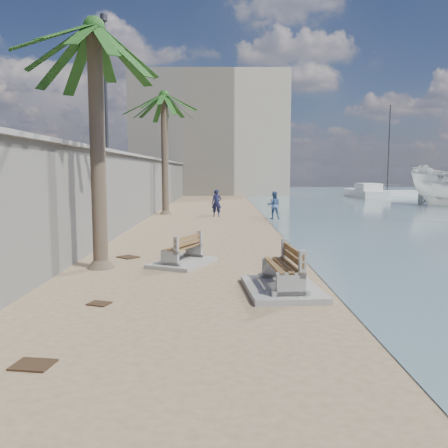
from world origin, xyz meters
name	(u,v)px	position (x,y,z in m)	size (l,w,h in m)	color
ground_plane	(259,353)	(0.00, 0.00, 0.00)	(140.00, 140.00, 0.00)	#8F7557
seawall	(140,189)	(-5.20, 20.00, 1.75)	(0.45, 70.00, 3.50)	gray
wall_cap	(140,157)	(-5.20, 20.00, 3.55)	(0.80, 70.00, 0.12)	gray
end_building	(210,136)	(-2.00, 52.00, 7.00)	(18.00, 12.00, 14.00)	#B7AA93
bench_near	(282,273)	(0.83, 3.72, 0.44)	(1.82, 2.52, 1.00)	gray
bench_far	(182,252)	(-1.73, 6.91, 0.37)	(2.09, 2.43, 0.85)	gray
palm_mid	(94,30)	(-4.03, 6.39, 6.56)	(5.00, 5.00, 7.54)	brown
palm_back	(164,97)	(-4.19, 23.34, 7.36)	(5.00, 5.00, 8.38)	brown
streetlight	(105,71)	(-5.10, 12.00, 6.64)	(0.28, 0.28, 5.12)	#2D2D33
person_a	(217,201)	(-0.90, 21.77, 0.94)	(0.68, 0.46, 1.89)	#141739
person_b	(274,204)	(2.44, 20.34, 0.88)	(0.85, 0.66, 1.77)	#466391
yacht_far	(365,194)	(14.57, 43.08, 0.35)	(8.76, 2.45, 1.50)	silver
sailboat_west	(387,193)	(17.90, 45.98, 0.33)	(6.90, 2.63, 10.06)	silver
debris_b	(33,365)	(-3.25, -0.45, 0.01)	(0.55, 0.44, 0.03)	#382616
debris_c	(128,257)	(-3.58, 8.05, 0.01)	(0.63, 0.50, 0.03)	#382616
debris_d	(99,304)	(-3.12, 2.68, 0.01)	(0.43, 0.34, 0.03)	#382616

